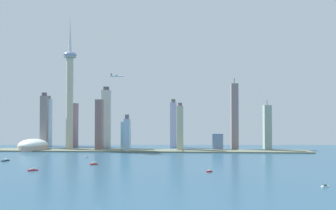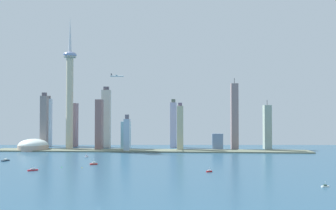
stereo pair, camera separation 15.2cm
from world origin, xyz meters
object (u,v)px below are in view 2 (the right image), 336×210
object	(u,v)px
skyscraper_4	(267,127)
skyscraper_8	(234,117)
skyscraper_1	(106,118)
skyscraper_3	(173,124)
skyscraper_2	(44,122)
skyscraper_7	(180,127)
skyscraper_9	(73,125)
boat_1	(5,160)
stadium_dome	(33,146)
skyscraper_5	(127,134)
boat_0	(86,156)
channel_buoy_0	(82,167)
airplane	(117,76)
skyscraper_6	(218,142)
boat_2	(33,170)
observation_tower	(70,88)
channel_buoy_2	(62,167)
skyscraper_10	(48,122)
skyscraper_0	(99,125)
boat_3	(94,164)
boat_5	(325,186)
boat_4	(209,171)
skyscraper_11	(126,135)

from	to	relation	value
skyscraper_4	skyscraper_8	world-z (taller)	skyscraper_8
skyscraper_1	skyscraper_3	xyz separation A→B (m)	(184.14, 14.24, -17.14)
skyscraper_3	skyscraper_2	bearing A→B (deg)	-170.48
skyscraper_7	skyscraper_3	bearing A→B (deg)	105.34
skyscraper_9	boat_1	bearing A→B (deg)	-97.48
stadium_dome	boat_1	world-z (taller)	stadium_dome
stadium_dome	skyscraper_1	distance (m)	197.92
skyscraper_5	boat_0	bearing A→B (deg)	-121.80
channel_buoy_0	airplane	distance (m)	360.90
skyscraper_5	airplane	xyz separation A→B (m)	(-36.78, 55.16, 150.38)
skyscraper_6	airplane	bearing A→B (deg)	176.61
airplane	boat_2	bearing A→B (deg)	-104.21
stadium_dome	skyscraper_9	world-z (taller)	skyscraper_9
skyscraper_5	skyscraper_6	bearing A→B (deg)	9.97
observation_tower	channel_buoy_2	bearing A→B (deg)	-73.19
skyscraper_10	observation_tower	bearing A→B (deg)	-42.16
observation_tower	boat_1	distance (m)	262.97
skyscraper_7	channel_buoy_2	bearing A→B (deg)	-125.72
boat_1	skyscraper_8	bearing A→B (deg)	-44.72
skyscraper_1	airplane	world-z (taller)	airplane
skyscraper_0	channel_buoy_2	distance (m)	282.82
observation_tower	boat_2	size ratio (longest dim) A/B	22.19
boat_0	boat_2	bearing A→B (deg)	177.77
channel_buoy_0	skyscraper_3	bearing A→B (deg)	67.81
observation_tower	stadium_dome	size ratio (longest dim) A/B	4.58
skyscraper_8	airplane	distance (m)	325.23
skyscraper_5	channel_buoy_0	world-z (taller)	skyscraper_5
skyscraper_7	boat_3	world-z (taller)	skyscraper_7
skyscraper_0	skyscraper_4	distance (m)	438.08
boat_5	channel_buoy_0	size ratio (longest dim) A/B	4.74
skyscraper_1	stadium_dome	bearing A→B (deg)	-155.58
boat_0	boat_4	bearing A→B (deg)	-114.07
skyscraper_2	skyscraper_11	xyz separation A→B (m)	(218.38, -3.53, -35.30)
skyscraper_3	skyscraper_9	xyz separation A→B (m)	(-283.45, 9.88, -2.32)
skyscraper_1	skyscraper_4	world-z (taller)	skyscraper_1
boat_2	boat_3	size ratio (longest dim) A/B	1.08
skyscraper_7	skyscraper_6	bearing A→B (deg)	5.12
stadium_dome	boat_2	size ratio (longest dim) A/B	4.84
boat_5	channel_buoy_0	xyz separation A→B (m)	(-357.88, 131.12, -0.08)
boat_3	skyscraper_6	bearing A→B (deg)	-157.81
skyscraper_6	boat_3	bearing A→B (deg)	-134.56
skyscraper_3	skyscraper_9	size ratio (longest dim) A/B	1.08
skyscraper_9	channel_buoy_0	distance (m)	394.58
boat_4	airplane	xyz separation A→B (m)	(-219.38, 335.69, 191.06)
skyscraper_2	boat_0	size ratio (longest dim) A/B	14.10
skyscraper_1	skyscraper_3	bearing A→B (deg)	4.42
skyscraper_11	skyscraper_8	bearing A→B (deg)	1.91
skyscraper_3	skyscraper_4	world-z (taller)	skyscraper_3
boat_2	boat_5	distance (m)	441.13
channel_buoy_2	skyscraper_3	bearing A→B (deg)	62.79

